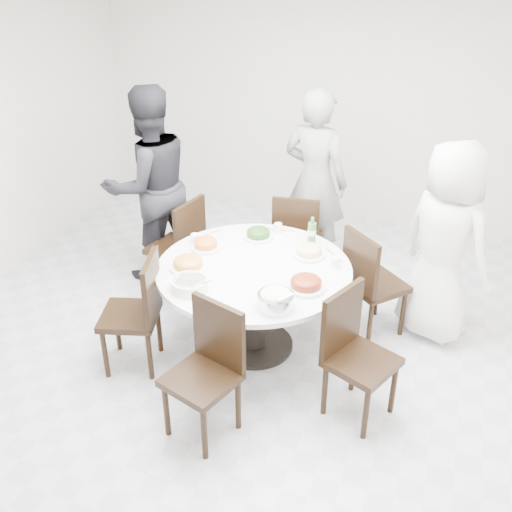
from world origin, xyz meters
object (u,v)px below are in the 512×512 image
(diner_right, at_px, (445,243))
(diner_middle, at_px, (315,181))
(chair_n, at_px, (298,238))
(chair_se, at_px, (362,359))
(dining_table, at_px, (254,308))
(diner_left, at_px, (150,185))
(chair_s, at_px, (201,377))
(chair_sw, at_px, (129,313))
(beverage_bottle, at_px, (312,230))
(chair_nw, at_px, (175,246))
(soup_bowl, at_px, (190,284))
(chair_ne, at_px, (376,282))
(rice_bowl, at_px, (276,301))

(diner_right, relative_size, diner_middle, 0.94)
(chair_n, relative_size, chair_se, 1.00)
(dining_table, relative_size, diner_left, 0.81)
(chair_s, bearing_deg, chair_n, 106.79)
(chair_n, xyz_separation_m, chair_sw, (-0.87, -1.60, 0.00))
(chair_s, relative_size, beverage_bottle, 4.09)
(chair_nw, distance_m, beverage_bottle, 1.34)
(soup_bowl, height_order, beverage_bottle, beverage_bottle)
(dining_table, bearing_deg, diner_right, 27.33)
(dining_table, bearing_deg, chair_ne, 31.64)
(chair_ne, relative_size, chair_se, 1.00)
(dining_table, bearing_deg, chair_s, -90.96)
(chair_nw, distance_m, rice_bowl, 1.69)
(chair_n, distance_m, diner_middle, 0.58)
(chair_ne, distance_m, diner_left, 2.25)
(chair_s, bearing_deg, chair_nw, 139.87)
(chair_sw, bearing_deg, diner_right, 103.92)
(dining_table, xyz_separation_m, chair_n, (0.05, 1.09, 0.10))
(soup_bowl, distance_m, beverage_bottle, 1.17)
(rice_bowl, xyz_separation_m, beverage_bottle, (-0.00, 0.99, 0.06))
(chair_n, height_order, beverage_bottle, beverage_bottle)
(chair_n, bearing_deg, diner_middle, -102.12)
(chair_sw, relative_size, diner_left, 0.51)
(diner_right, bearing_deg, chair_nw, 40.09)
(chair_se, height_order, diner_right, diner_right)
(chair_ne, distance_m, chair_sw, 1.99)
(chair_sw, height_order, diner_middle, diner_middle)
(diner_right, distance_m, diner_left, 2.67)
(chair_se, relative_size, diner_right, 0.57)
(dining_table, distance_m, soup_bowl, 0.70)
(chair_nw, relative_size, beverage_bottle, 4.09)
(dining_table, relative_size, chair_se, 1.58)
(chair_nw, height_order, chair_sw, same)
(beverage_bottle, bearing_deg, chair_nw, 177.80)
(chair_nw, height_order, diner_middle, diner_middle)
(chair_n, height_order, diner_right, diner_right)
(dining_table, relative_size, chair_n, 1.58)
(chair_nw, bearing_deg, chair_s, 42.98)
(chair_ne, height_order, beverage_bottle, beverage_bottle)
(dining_table, relative_size, chair_s, 1.58)
(diner_left, bearing_deg, soup_bowl, 75.22)
(chair_ne, height_order, chair_nw, same)
(chair_sw, distance_m, soup_bowl, 0.58)
(chair_ne, xyz_separation_m, chair_se, (0.07, -1.02, 0.00))
(chair_ne, height_order, chair_sw, same)
(dining_table, height_order, soup_bowl, soup_bowl)
(chair_se, bearing_deg, beverage_bottle, 56.03)
(chair_sw, distance_m, chair_se, 1.76)
(diner_right, xyz_separation_m, soup_bowl, (-1.68, -1.15, -0.05))
(chair_nw, relative_size, diner_middle, 0.53)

